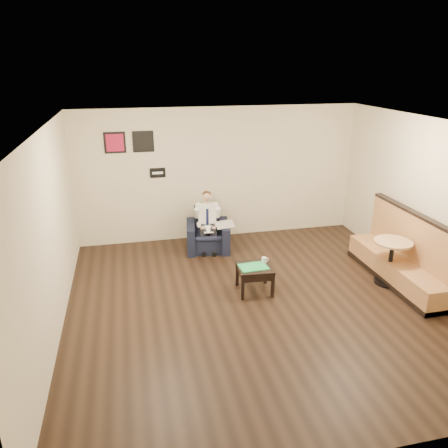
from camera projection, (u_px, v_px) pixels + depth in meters
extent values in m
plane|color=black|center=(259.00, 303.00, 7.02)|extent=(6.00, 6.00, 0.00)
cube|color=#EEE2C3|center=(219.00, 174.00, 9.27)|extent=(6.00, 0.02, 2.80)
cube|color=#EEE2C3|center=(364.00, 336.00, 3.79)|extent=(6.00, 0.02, 2.80)
cube|color=#EEE2C3|center=(50.00, 238.00, 5.91)|extent=(0.02, 6.00, 2.80)
cube|color=#EEE2C3|center=(436.00, 207.00, 7.15)|extent=(0.02, 6.00, 2.80)
cube|color=white|center=(264.00, 126.00, 6.04)|extent=(6.00, 6.00, 0.02)
cube|color=black|center=(158.00, 173.00, 8.96)|extent=(0.32, 0.02, 0.20)
cube|color=#B0153C|center=(115.00, 143.00, 8.56)|extent=(0.42, 0.03, 0.42)
cube|color=black|center=(143.00, 142.00, 8.68)|extent=(0.42, 0.03, 0.42)
cube|color=black|center=(208.00, 230.00, 8.91)|extent=(0.96, 0.96, 0.83)
cube|color=white|center=(208.00, 229.00, 8.69)|extent=(0.21, 0.28, 0.01)
cube|color=silver|center=(225.00, 224.00, 8.80)|extent=(0.40, 0.48, 0.01)
cube|color=black|center=(254.00, 279.00, 7.30)|extent=(0.60, 0.60, 0.46)
cube|color=#25B960|center=(253.00, 267.00, 7.19)|extent=(0.48, 0.36, 0.01)
cylinder|color=white|center=(264.00, 260.00, 7.34)|extent=(0.09, 0.09, 0.10)
cube|color=black|center=(256.00, 262.00, 7.38)|extent=(0.16, 0.10, 0.01)
cube|color=#AC7242|center=(400.00, 248.00, 7.53)|extent=(0.57, 2.40, 1.23)
cylinder|color=tan|center=(390.00, 262.00, 7.51)|extent=(0.69, 0.69, 0.79)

